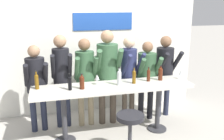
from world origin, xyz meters
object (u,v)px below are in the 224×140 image
at_px(wine_glass_1, 181,72).
at_px(person_center_right, 129,69).
at_px(wine_bottle_5, 160,73).
at_px(person_right, 147,73).
at_px(wine_bottle_3, 70,83).
at_px(tasting_table, 113,92).
at_px(person_far_left, 36,79).
at_px(person_center_left, 85,73).
at_px(wine_bottle_1, 82,82).
at_px(person_left, 61,70).
at_px(wine_bottle_2, 148,75).
at_px(wine_bottle_4, 134,76).
at_px(wine_bottle_6, 119,77).
at_px(person_center, 107,68).
at_px(wine_glass_0, 97,78).
at_px(wine_bottle_0, 37,81).
at_px(bar_stool, 130,129).
at_px(person_far_right, 165,68).

bearing_deg(wine_glass_1, person_center_right, 153.56).
xyz_separation_m(wine_bottle_5, wine_glass_1, (0.41, -0.03, -0.01)).
relative_size(person_right, wine_bottle_5, 5.73).
bearing_deg(wine_bottle_3, tasting_table, 4.15).
height_order(person_far_left, person_center_left, person_center_left).
xyz_separation_m(wine_bottle_1, wine_bottle_5, (1.46, 0.13, 0.01)).
bearing_deg(wine_bottle_3, person_left, 98.82).
relative_size(person_right, wine_bottle_3, 5.70).
bearing_deg(wine_glass_1, person_far_left, 170.28).
relative_size(tasting_table, person_right, 1.73).
relative_size(tasting_table, wine_bottle_2, 10.35).
height_order(wine_bottle_4, wine_bottle_6, wine_bottle_6).
height_order(person_center, wine_bottle_1, person_center).
distance_m(tasting_table, person_far_left, 1.40).
bearing_deg(wine_bottle_6, person_center, 100.31).
relative_size(person_left, wine_glass_0, 10.06).
height_order(person_right, wine_glass_1, person_right).
bearing_deg(tasting_table, wine_bottle_2, 6.45).
bearing_deg(person_center_right, wine_glass_1, -37.15).
bearing_deg(wine_bottle_4, wine_bottle_5, 6.77).
height_order(person_center_left, wine_bottle_1, person_center_left).
bearing_deg(person_center_left, wine_bottle_3, -120.30).
xyz_separation_m(person_left, wine_bottle_5, (1.75, -0.48, -0.05)).
distance_m(tasting_table, wine_glass_1, 1.34).
bearing_deg(wine_bottle_1, tasting_table, 5.33).
xyz_separation_m(wine_bottle_0, wine_bottle_6, (1.37, -0.14, 0.00)).
xyz_separation_m(tasting_table, wine_bottle_0, (-1.27, 0.13, 0.27)).
xyz_separation_m(bar_stool, wine_bottle_5, (0.83, 0.78, 0.61)).
relative_size(wine_bottle_2, wine_bottle_4, 0.91).
xyz_separation_m(person_left, person_right, (1.65, -0.08, -0.13)).
height_order(wine_bottle_3, wine_glass_1, wine_bottle_3).
height_order(person_left, person_center, person_center).
relative_size(person_center, wine_bottle_4, 6.26).
relative_size(tasting_table, wine_bottle_4, 9.40).
bearing_deg(person_right, person_far_left, -179.07).
height_order(tasting_table, wine_bottle_0, wine_bottle_0).
distance_m(person_far_right, wine_bottle_3, 2.05).
xyz_separation_m(person_right, wine_glass_0, (-1.07, -0.36, 0.08)).
relative_size(person_far_right, wine_bottle_3, 6.03).
distance_m(tasting_table, wine_bottle_5, 0.95).
bearing_deg(wine_bottle_5, person_far_right, 55.62).
xyz_separation_m(person_far_left, person_center_right, (1.74, -0.01, 0.08)).
xyz_separation_m(person_center_left, person_far_right, (1.63, 0.01, -0.00)).
bearing_deg(bar_stool, person_center_left, 112.06).
xyz_separation_m(person_far_left, wine_bottle_3, (0.55, -0.55, 0.07)).
bearing_deg(person_far_right, wine_bottle_0, -179.67).
distance_m(wine_bottle_0, wine_glass_1, 2.59).
distance_m(person_center_right, wine_bottle_4, 0.48).
xyz_separation_m(person_far_right, wine_glass_1, (0.10, -0.47, 0.02)).
xyz_separation_m(wine_bottle_2, wine_bottle_4, (-0.30, -0.06, 0.01)).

